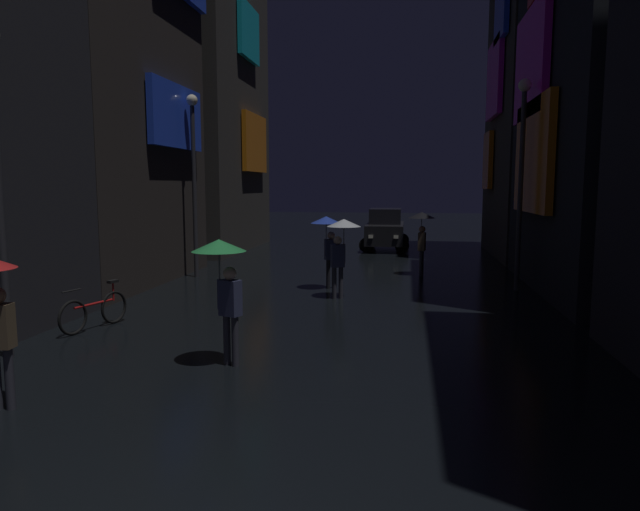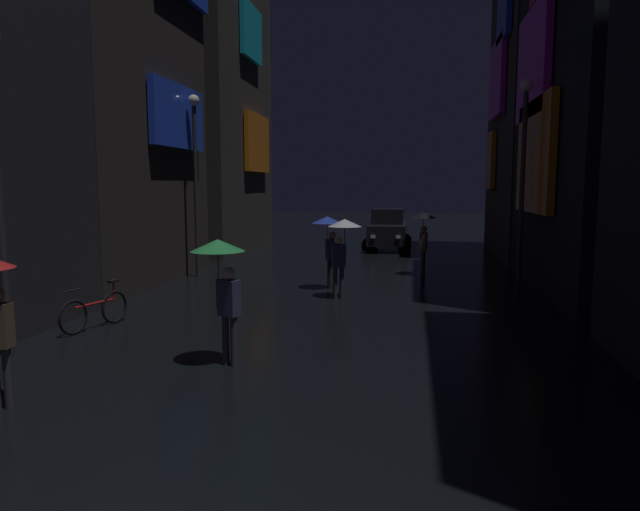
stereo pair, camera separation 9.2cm
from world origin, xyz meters
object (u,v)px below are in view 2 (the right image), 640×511
at_px(pedestrian_near_crossing_green, 221,266).
at_px(pedestrian_midstreet_centre_blue, 329,232).
at_px(car_distant, 388,230).
at_px(streetlamp_left_far, 195,165).
at_px(streetlamp_right_far, 523,161).
at_px(bicycle_parked_at_storefront, 95,310).
at_px(pedestrian_midstreet_left_clear, 343,236).
at_px(pedestrian_foreground_left_black, 423,226).

height_order(pedestrian_near_crossing_green, pedestrian_midstreet_centre_blue, same).
height_order(car_distant, streetlamp_left_far, streetlamp_left_far).
distance_m(pedestrian_near_crossing_green, streetlamp_right_far, 10.21).
height_order(pedestrian_near_crossing_green, streetlamp_right_far, streetlamp_right_far).
xyz_separation_m(bicycle_parked_at_storefront, streetlamp_right_far, (9.60, 6.00, 3.29)).
xyz_separation_m(streetlamp_right_far, streetlamp_left_far, (-10.00, 0.90, -0.03)).
relative_size(bicycle_parked_at_storefront, streetlamp_right_far, 0.30).
height_order(pedestrian_near_crossing_green, pedestrian_midstreet_left_clear, same).
bearing_deg(car_distant, pedestrian_near_crossing_green, -96.22).
height_order(pedestrian_midstreet_left_clear, bicycle_parked_at_storefront, pedestrian_midstreet_left_clear).
height_order(pedestrian_foreground_left_black, car_distant, pedestrian_foreground_left_black).
relative_size(pedestrian_midstreet_centre_blue, pedestrian_midstreet_left_clear, 1.00).
bearing_deg(pedestrian_foreground_left_black, pedestrian_midstreet_centre_blue, -132.56).
xyz_separation_m(pedestrian_foreground_left_black, pedestrian_midstreet_centre_blue, (-2.74, -2.99, 0.00)).
distance_m(pedestrian_foreground_left_black, bicycle_parked_at_storefront, 10.95).
bearing_deg(pedestrian_midstreet_centre_blue, pedestrian_near_crossing_green, -95.74).
relative_size(pedestrian_near_crossing_green, pedestrian_foreground_left_black, 1.00).
xyz_separation_m(pedestrian_foreground_left_black, streetlamp_right_far, (2.67, -2.38, 2.00)).
bearing_deg(streetlamp_left_far, pedestrian_near_crossing_green, -66.34).
relative_size(pedestrian_midstreet_centre_blue, streetlamp_left_far, 0.36).
height_order(pedestrian_midstreet_centre_blue, car_distant, pedestrian_midstreet_centre_blue).
bearing_deg(bicycle_parked_at_storefront, car_distant, 71.46).
bearing_deg(streetlamp_left_far, pedestrian_foreground_left_black, 11.40).
xyz_separation_m(pedestrian_midstreet_left_clear, streetlamp_left_far, (-5.15, 2.83, 1.98)).
relative_size(pedestrian_near_crossing_green, car_distant, 0.51).
distance_m(pedestrian_near_crossing_green, bicycle_parked_at_storefront, 4.15).
bearing_deg(pedestrian_foreground_left_black, pedestrian_near_crossing_green, -108.69).
bearing_deg(car_distant, streetlamp_right_far, -67.69).
distance_m(bicycle_parked_at_storefront, streetlamp_right_far, 11.78).
bearing_deg(pedestrian_midstreet_left_clear, pedestrian_near_crossing_green, -102.23).
height_order(pedestrian_midstreet_centre_blue, pedestrian_midstreet_left_clear, same).
bearing_deg(bicycle_parked_at_storefront, pedestrian_midstreet_centre_blue, 52.16).
xyz_separation_m(pedestrian_midstreet_left_clear, car_distant, (0.68, 12.10, -0.74)).
relative_size(car_distant, streetlamp_right_far, 0.70).
bearing_deg(pedestrian_foreground_left_black, streetlamp_right_far, -41.76).
relative_size(pedestrian_midstreet_left_clear, bicycle_parked_at_storefront, 1.20).
distance_m(bicycle_parked_at_storefront, streetlamp_left_far, 7.64).
bearing_deg(pedestrian_foreground_left_black, bicycle_parked_at_storefront, -129.60).
relative_size(bicycle_parked_at_storefront, car_distant, 0.42).
height_order(pedestrian_midstreet_centre_blue, streetlamp_left_far, streetlamp_left_far).
bearing_deg(streetlamp_right_far, streetlamp_left_far, 174.85).
xyz_separation_m(pedestrian_foreground_left_black, pedestrian_midstreet_left_clear, (-2.18, -4.31, 0.00)).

